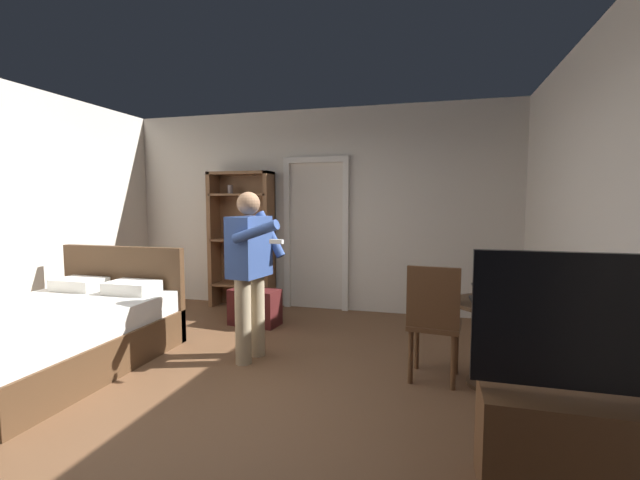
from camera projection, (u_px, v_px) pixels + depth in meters
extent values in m
plane|color=brown|center=(217.00, 392.00, 3.37)|extent=(6.16, 6.16, 0.00)
cube|color=silver|center=(315.00, 210.00, 6.00)|extent=(5.69, 0.12, 2.78)
cube|color=silver|center=(633.00, 222.00, 2.52)|extent=(0.12, 5.84, 2.78)
cube|color=white|center=(287.00, 236.00, 6.05)|extent=(0.08, 0.08, 2.05)
cube|color=white|center=(346.00, 237.00, 5.83)|extent=(0.08, 0.08, 2.05)
cube|color=white|center=(316.00, 160.00, 5.85)|extent=(0.93, 0.08, 0.08)
cube|color=#4C331E|center=(48.00, 351.00, 3.81)|extent=(1.52, 2.04, 0.35)
cube|color=silver|center=(46.00, 320.00, 3.78)|extent=(1.46, 1.98, 0.22)
cube|color=#4C331E|center=(123.00, 292.00, 4.72)|extent=(1.52, 0.08, 1.02)
cube|color=white|center=(79.00, 284.00, 4.55)|extent=(0.50, 0.34, 0.12)
cube|color=white|center=(132.00, 287.00, 4.38)|extent=(0.50, 0.34, 0.12)
cube|color=brown|center=(214.00, 239.00, 6.16)|extent=(0.06, 0.32, 1.93)
cube|color=brown|center=(269.00, 241.00, 5.94)|extent=(0.06, 0.32, 1.93)
cube|color=brown|center=(240.00, 173.00, 5.97)|extent=(0.92, 0.32, 0.04)
cube|color=brown|center=(246.00, 239.00, 6.19)|extent=(0.92, 0.02, 1.93)
cube|color=brown|center=(242.00, 284.00, 6.11)|extent=(0.86, 0.32, 0.03)
cube|color=brown|center=(241.00, 240.00, 6.05)|extent=(0.86, 0.32, 0.03)
cylinder|color=olive|center=(234.00, 235.00, 6.07)|extent=(0.07, 0.07, 0.11)
cube|color=brown|center=(241.00, 195.00, 5.99)|extent=(0.86, 0.32, 0.03)
cylinder|color=gray|center=(230.00, 189.00, 6.03)|extent=(0.07, 0.07, 0.12)
cube|color=brown|center=(591.00, 451.00, 2.12)|extent=(1.06, 0.40, 0.54)
cube|color=black|center=(600.00, 323.00, 2.04)|extent=(1.17, 0.05, 0.68)
cube|color=#5C4C8E|center=(598.00, 321.00, 2.07)|extent=(1.11, 0.01, 0.62)
cylinder|color=#4C331E|center=(493.00, 346.00, 3.46)|extent=(0.08, 0.08, 0.67)
cylinder|color=#4C331E|center=(492.00, 384.00, 3.49)|extent=(0.41, 0.41, 0.03)
cylinder|color=#4C331E|center=(495.00, 304.00, 3.43)|extent=(0.68, 0.68, 0.03)
cube|color=black|center=(491.00, 300.00, 3.44)|extent=(0.33, 0.24, 0.02)
cube|color=black|center=(495.00, 290.00, 3.31)|extent=(0.33, 0.21, 0.06)
cube|color=#11498B|center=(494.00, 290.00, 3.32)|extent=(0.30, 0.18, 0.05)
cylinder|color=#242B18|center=(516.00, 292.00, 3.31)|extent=(0.06, 0.06, 0.21)
cylinder|color=#242B18|center=(517.00, 275.00, 3.30)|extent=(0.03, 0.03, 0.05)
cylinder|color=brown|center=(456.00, 349.00, 3.71)|extent=(0.04, 0.04, 0.45)
cylinder|color=brown|center=(417.00, 344.00, 3.83)|extent=(0.04, 0.04, 0.45)
cylinder|color=brown|center=(453.00, 363.00, 3.40)|extent=(0.04, 0.04, 0.45)
cylinder|color=brown|center=(411.00, 357.00, 3.52)|extent=(0.04, 0.04, 0.45)
cube|color=brown|center=(435.00, 325.00, 3.59)|extent=(0.46, 0.46, 0.04)
cube|color=brown|center=(433.00, 298.00, 3.41)|extent=(0.42, 0.08, 0.50)
cylinder|color=tan|center=(257.00, 315.00, 4.15)|extent=(0.15, 0.15, 0.80)
cylinder|color=tan|center=(243.00, 321.00, 3.94)|extent=(0.15, 0.15, 0.80)
cube|color=#334C8C|center=(249.00, 247.00, 3.99)|extent=(0.33, 0.46, 0.57)
sphere|color=#936B4C|center=(249.00, 204.00, 3.95)|extent=(0.22, 0.22, 0.22)
cylinder|color=#334C8C|center=(270.00, 235.00, 4.15)|extent=(0.33, 0.14, 0.46)
cylinder|color=#334C8C|center=(255.00, 232.00, 3.67)|extent=(0.47, 0.16, 0.23)
cube|color=white|center=(277.00, 242.00, 3.56)|extent=(0.12, 0.06, 0.04)
cube|color=#1E2D38|center=(258.00, 308.00, 5.27)|extent=(0.49, 0.39, 0.38)
cube|color=#4C1919|center=(255.00, 307.00, 5.21)|extent=(0.63, 0.39, 0.44)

